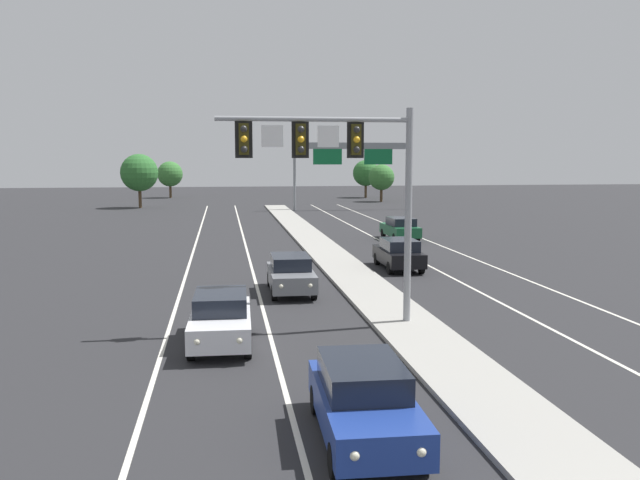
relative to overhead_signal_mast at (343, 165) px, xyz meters
The scene contains 16 objects.
median_island 6.18m from the overhead_signal_mast, 42.74° to the left, with size 2.40×110.00×0.15m, color #9E9B93.
lane_stripe_oncoming_center 10.86m from the overhead_signal_mast, 105.38° to the left, with size 0.14×100.00×0.01m, color silver.
lane_stripe_receding_center 12.63m from the overhead_signal_mast, 52.61° to the left, with size 0.14×100.00×0.01m, color silver.
edge_stripe_left 12.05m from the overhead_signal_mast, 122.61° to the left, with size 0.14×100.00×0.01m, color silver.
edge_stripe_right 14.70m from the overhead_signal_mast, 41.53° to the left, with size 0.14×100.00×0.01m, color silver.
overhead_signal_mast is the anchor object (origin of this frame).
car_oncoming_blue 10.02m from the overhead_signal_mast, 97.54° to the right, with size 1.92×4.51×1.58m.
car_oncoming_white 6.33m from the overhead_signal_mast, 160.55° to the right, with size 1.92×4.51×1.58m.
car_oncoming_grey 7.72m from the overhead_signal_mast, 100.43° to the left, with size 1.87×4.49×1.58m.
car_receding_black 13.10m from the overhead_signal_mast, 65.78° to the left, with size 1.88×4.49×1.58m.
car_receding_green 25.10m from the overhead_signal_mast, 70.04° to the left, with size 1.91×4.51×1.58m.
highway_sign_gantry 51.42m from the overhead_signal_mast, 78.32° to the left, with size 13.28×0.42×7.50m.
tree_far_right_c 74.78m from the overhead_signal_mast, 76.96° to the left, with size 3.80×3.80×5.50m.
tree_far_left_c 77.50m from the overhead_signal_mast, 98.53° to the left, with size 3.67×3.67×5.31m.
tree_far_right_b 65.89m from the overhead_signal_mast, 75.07° to the left, with size 3.42×3.42×4.95m.
tree_far_left_b 58.48m from the overhead_signal_mast, 103.29° to the left, with size 4.31×4.31×6.24m.
Camera 1 is at (-6.13, -5.32, 5.68)m, focal length 36.71 mm.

